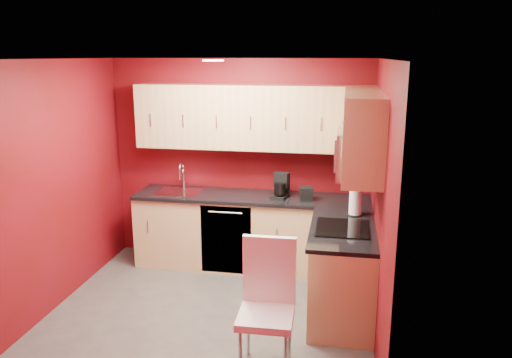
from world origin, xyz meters
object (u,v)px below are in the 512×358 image
(microwave, at_px, (358,153))
(dining_chair, at_px, (266,309))
(paper_towel, at_px, (355,201))
(coffee_maker, at_px, (280,186))
(sink, at_px, (179,189))
(napkin_holder, at_px, (306,194))

(microwave, height_order, dining_chair, microwave)
(microwave, height_order, paper_towel, microwave)
(coffee_maker, distance_m, dining_chair, 2.05)
(sink, bearing_deg, microwave, -25.60)
(napkin_holder, distance_m, paper_towel, 0.72)
(coffee_maker, bearing_deg, paper_towel, -15.45)
(microwave, height_order, coffee_maker, microwave)
(microwave, distance_m, coffee_maker, 1.41)
(sink, bearing_deg, dining_chair, -55.37)
(coffee_maker, bearing_deg, sink, -167.59)
(coffee_maker, height_order, paper_towel, paper_towel)
(paper_towel, bearing_deg, dining_chair, -115.40)
(sink, xyz_separation_m, coffee_maker, (1.24, -0.05, 0.11))
(coffee_maker, height_order, dining_chair, coffee_maker)
(microwave, bearing_deg, dining_chair, -124.12)
(microwave, relative_size, dining_chair, 0.69)
(coffee_maker, distance_m, paper_towel, 0.99)
(sink, bearing_deg, paper_towel, -14.58)
(dining_chair, bearing_deg, paper_towel, 63.15)
(napkin_holder, bearing_deg, paper_towel, -40.27)
(sink, height_order, paper_towel, sink)
(microwave, distance_m, dining_chair, 1.66)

